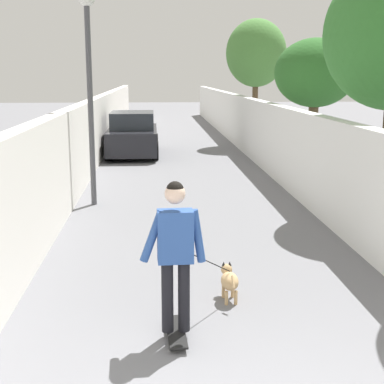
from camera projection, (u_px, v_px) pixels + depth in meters
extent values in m
plane|color=slate|center=(178.00, 165.00, 17.75)|extent=(80.00, 80.00, 0.00)
cube|color=silver|center=(86.00, 140.00, 15.40)|extent=(48.00, 0.30, 2.09)
cube|color=white|center=(274.00, 140.00, 15.77)|extent=(48.00, 0.30, 2.02)
cylinder|color=brown|center=(312.00, 133.00, 16.82)|extent=(0.30, 0.30, 2.16)
ellipsoid|color=#2D6628|center=(315.00, 73.00, 16.44)|extent=(2.42, 2.42, 2.04)
cylinder|color=brown|center=(255.00, 108.00, 22.54)|extent=(0.23, 0.23, 2.95)
ellipsoid|color=#4C843D|center=(256.00, 53.00, 22.08)|extent=(2.42, 2.42, 2.68)
cylinder|color=#4C4C51|center=(91.00, 108.00, 11.89)|extent=(0.12, 0.12, 4.25)
cube|color=black|center=(176.00, 331.00, 6.08)|extent=(0.81, 0.23, 0.02)
cylinder|color=beige|center=(168.00, 324.00, 6.36)|extent=(0.06, 0.03, 0.06)
cylinder|color=beige|center=(180.00, 324.00, 6.37)|extent=(0.06, 0.03, 0.06)
cylinder|color=beige|center=(171.00, 347.00, 5.81)|extent=(0.06, 0.03, 0.06)
cylinder|color=beige|center=(185.00, 347.00, 5.83)|extent=(0.06, 0.03, 0.06)
cylinder|color=black|center=(167.00, 297.00, 5.99)|extent=(0.13, 0.13, 0.80)
cylinder|color=black|center=(184.00, 296.00, 6.01)|extent=(0.13, 0.13, 0.80)
cube|color=#2D5199|center=(175.00, 236.00, 5.85)|extent=(0.23, 0.39, 0.57)
cylinder|color=#2D5199|center=(153.00, 236.00, 5.83)|extent=(0.10, 0.29, 0.58)
cylinder|color=#2D5199|center=(198.00, 236.00, 5.88)|extent=(0.10, 0.18, 0.59)
sphere|color=beige|center=(175.00, 194.00, 5.76)|extent=(0.22, 0.22, 0.22)
sphere|color=black|center=(175.00, 190.00, 5.75)|extent=(0.19, 0.19, 0.19)
ellipsoid|color=tan|center=(230.00, 281.00, 7.03)|extent=(0.37, 0.23, 0.22)
sphere|color=tan|center=(227.00, 269.00, 7.25)|extent=(0.15, 0.15, 0.15)
cone|color=black|center=(224.00, 264.00, 7.23)|extent=(0.05, 0.05, 0.06)
cone|color=black|center=(230.00, 264.00, 7.23)|extent=(0.05, 0.05, 0.06)
cylinder|color=tan|center=(223.00, 291.00, 7.17)|extent=(0.04, 0.04, 0.18)
cylinder|color=tan|center=(232.00, 291.00, 7.18)|extent=(0.04, 0.04, 0.18)
cylinder|color=tan|center=(226.00, 298.00, 6.94)|extent=(0.04, 0.04, 0.18)
cylinder|color=tan|center=(236.00, 298.00, 6.96)|extent=(0.04, 0.04, 0.18)
cylinder|color=tan|center=(233.00, 282.00, 6.78)|extent=(0.14, 0.04, 0.13)
cylinder|color=black|center=(205.00, 260.00, 6.44)|extent=(0.97, 0.74, 0.66)
cube|color=black|center=(133.00, 139.00, 19.73)|extent=(4.01, 1.70, 0.80)
cube|color=#262B33|center=(132.00, 120.00, 19.59)|extent=(2.09, 1.50, 0.60)
cylinder|color=black|center=(113.00, 142.00, 20.94)|extent=(0.64, 0.22, 0.64)
cylinder|color=black|center=(155.00, 142.00, 21.04)|extent=(0.64, 0.22, 0.64)
cylinder|color=black|center=(108.00, 151.00, 18.51)|extent=(0.64, 0.22, 0.64)
cylinder|color=black|center=(155.00, 151.00, 18.62)|extent=(0.64, 0.22, 0.64)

